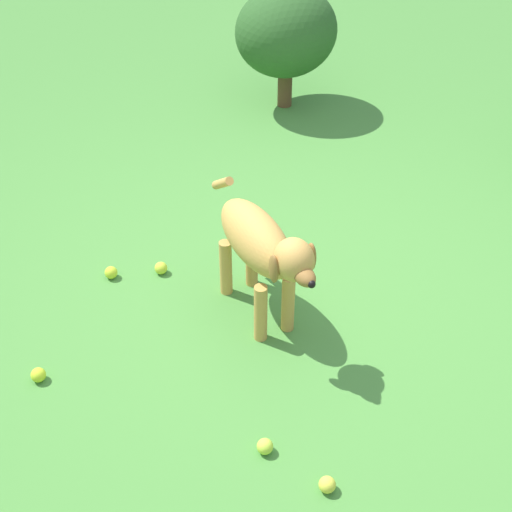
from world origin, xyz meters
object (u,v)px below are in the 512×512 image
(tennis_ball_0, at_px, (38,375))
(tennis_ball_2, at_px, (161,268))
(tennis_ball_3, at_px, (327,485))
(tennis_ball_4, at_px, (265,446))
(dog, at_px, (262,246))
(tennis_ball_1, at_px, (111,273))

(tennis_ball_0, bearing_deg, tennis_ball_2, 25.54)
(tennis_ball_3, relative_size, tennis_ball_4, 1.00)
(dog, height_order, tennis_ball_0, dog)
(tennis_ball_0, distance_m, tennis_ball_3, 1.34)
(dog, relative_size, tennis_ball_2, 14.33)
(tennis_ball_0, height_order, tennis_ball_2, same)
(dog, height_order, tennis_ball_1, dog)
(dog, xyz_separation_m, tennis_ball_3, (-0.32, -0.95, -0.39))
(tennis_ball_0, xyz_separation_m, tennis_ball_1, (0.56, 0.48, 0.00))
(dog, bearing_deg, tennis_ball_3, -13.10)
(tennis_ball_4, bearing_deg, tennis_ball_3, -69.88)
(tennis_ball_1, bearing_deg, tennis_ball_0, -139.06)
(tennis_ball_1, bearing_deg, dog, -53.65)
(tennis_ball_3, xyz_separation_m, tennis_ball_4, (-0.10, 0.27, 0.00))
(tennis_ball_0, height_order, tennis_ball_1, same)
(tennis_ball_1, relative_size, tennis_ball_4, 1.00)
(tennis_ball_2, bearing_deg, tennis_ball_0, -154.46)
(tennis_ball_0, distance_m, tennis_ball_2, 0.87)
(tennis_ball_3, bearing_deg, tennis_ball_1, 95.86)
(dog, xyz_separation_m, tennis_ball_0, (-1.04, 0.18, -0.39))
(tennis_ball_0, relative_size, tennis_ball_2, 1.00)
(tennis_ball_0, xyz_separation_m, tennis_ball_3, (0.72, -1.13, 0.00))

